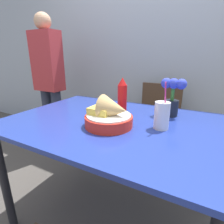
# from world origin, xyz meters

# --- Properties ---
(ground_plane) EXTENTS (12.00, 12.00, 0.00)m
(ground_plane) POSITION_xyz_m (0.00, 0.00, 0.00)
(ground_plane) COLOR #4C4742
(wall_window) EXTENTS (7.00, 0.06, 2.60)m
(wall_window) POSITION_xyz_m (0.00, 1.14, 1.30)
(wall_window) COLOR #9EA8B7
(wall_window) RESTS_ON ground_plane
(dining_table) EXTENTS (1.23, 0.89, 0.75)m
(dining_table) POSITION_xyz_m (0.00, 0.00, 0.66)
(dining_table) COLOR #233893
(dining_table) RESTS_ON ground_plane
(chair_far_window) EXTENTS (0.40, 0.40, 0.85)m
(chair_far_window) POSITION_xyz_m (0.08, 0.82, 0.51)
(chair_far_window) COLOR #473323
(chair_far_window) RESTS_ON ground_plane
(food_basket) EXTENTS (0.26, 0.26, 0.17)m
(food_basket) POSITION_xyz_m (0.04, -0.09, 0.81)
(food_basket) COLOR red
(food_basket) RESTS_ON dining_table
(ketchup_bottle) EXTENTS (0.06, 0.06, 0.24)m
(ketchup_bottle) POSITION_xyz_m (-0.01, 0.15, 0.86)
(ketchup_bottle) COLOR red
(ketchup_bottle) RESTS_ON dining_table
(drink_cup) EXTENTS (0.08, 0.08, 0.25)m
(drink_cup) POSITION_xyz_m (0.29, 0.01, 0.82)
(drink_cup) COLOR silver
(drink_cup) RESTS_ON dining_table
(flower_vase) EXTENTS (0.15, 0.08, 0.24)m
(flower_vase) POSITION_xyz_m (0.29, 0.25, 0.88)
(flower_vase) COLOR black
(flower_vase) RESTS_ON dining_table
(person_standing) EXTENTS (0.32, 0.18, 1.54)m
(person_standing) POSITION_xyz_m (-1.09, 0.54, 0.88)
(person_standing) COLOR #2D3347
(person_standing) RESTS_ON ground_plane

